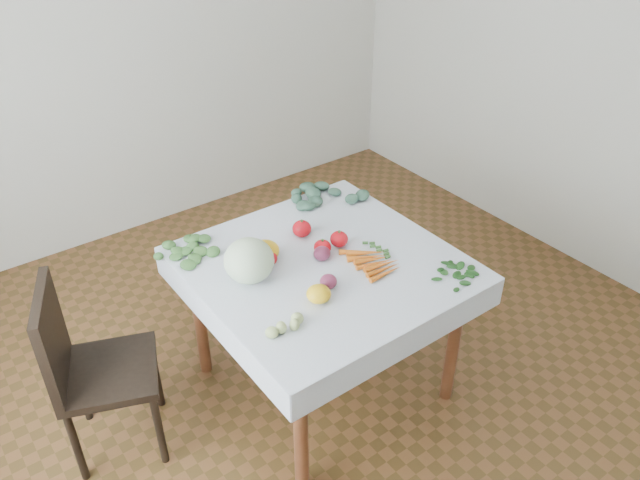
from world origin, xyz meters
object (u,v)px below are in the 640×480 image
(table, at_px, (323,281))
(heirloom_back, at_px, (265,251))
(chair, at_px, (86,363))
(carrot_bunch, at_px, (373,262))
(cabbage, at_px, (249,261))

(table, bearing_deg, heirloom_back, 137.72)
(chair, height_order, carrot_bunch, chair)
(table, xyz_separation_m, chair, (-1.03, 0.29, -0.15))
(table, bearing_deg, chair, 164.15)
(cabbage, bearing_deg, chair, 163.82)
(chair, distance_m, heirloom_back, 0.89)
(table, height_order, chair, chair)
(cabbage, xyz_separation_m, carrot_bunch, (0.50, -0.23, -0.08))
(cabbage, bearing_deg, heirloom_back, 33.40)
(table, distance_m, chair, 1.08)
(carrot_bunch, bearing_deg, heirloom_back, 138.91)
(cabbage, relative_size, heirloom_back, 1.68)
(cabbage, distance_m, carrot_bunch, 0.56)
(table, distance_m, heirloom_back, 0.30)
(table, height_order, heirloom_back, heirloom_back)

